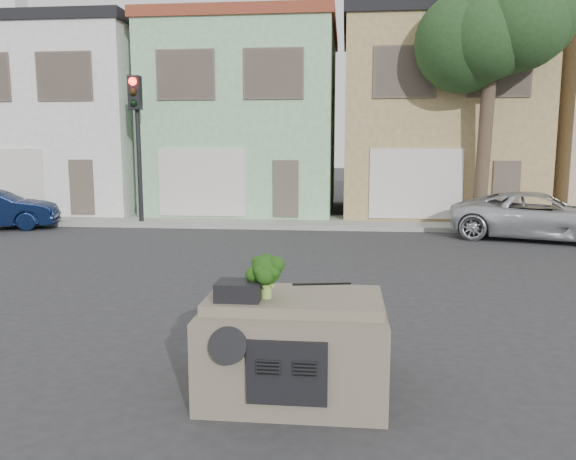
# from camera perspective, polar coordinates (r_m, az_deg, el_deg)

# --- Properties ---
(ground_plane) EXTENTS (120.00, 120.00, 0.00)m
(ground_plane) POSITION_cam_1_polar(r_m,az_deg,el_deg) (9.56, 2.35, -8.22)
(ground_plane) COLOR #303033
(ground_plane) RESTS_ON ground
(sidewalk) EXTENTS (40.00, 3.00, 0.15)m
(sidewalk) POSITION_cam_1_polar(r_m,az_deg,el_deg) (19.82, 4.21, 0.79)
(sidewalk) COLOR gray
(sidewalk) RESTS_ON ground
(townhouse_white) EXTENTS (7.20, 8.20, 7.55)m
(townhouse_white) POSITION_cam_1_polar(r_m,az_deg,el_deg) (26.32, -20.53, 10.28)
(townhouse_white) COLOR white
(townhouse_white) RESTS_ON ground
(townhouse_mint) EXTENTS (7.20, 8.20, 7.55)m
(townhouse_mint) POSITION_cam_1_polar(r_m,az_deg,el_deg) (24.00, -3.95, 11.01)
(townhouse_mint) COLOR #92C896
(townhouse_mint) RESTS_ON ground
(townhouse_tan) EXTENTS (7.20, 8.20, 7.55)m
(townhouse_tan) POSITION_cam_1_polar(r_m,az_deg,el_deg) (23.91, 14.40, 10.77)
(townhouse_tan) COLOR tan
(townhouse_tan) RESTS_ON ground
(silver_pickup) EXTENTS (5.48, 3.72, 1.39)m
(silver_pickup) POSITION_cam_1_polar(r_m,az_deg,el_deg) (18.22, 24.02, -0.87)
(silver_pickup) COLOR silver
(silver_pickup) RESTS_ON ground
(traffic_signal) EXTENTS (0.40, 0.40, 5.10)m
(traffic_signal) POSITION_cam_1_polar(r_m,az_deg,el_deg) (19.92, -15.01, 7.71)
(traffic_signal) COLOR black
(traffic_signal) RESTS_ON ground
(tree_near) EXTENTS (4.40, 4.00, 8.50)m
(tree_near) POSITION_cam_1_polar(r_m,az_deg,el_deg) (19.51, 19.50, 12.50)
(tree_near) COLOR #22401D
(tree_near) RESTS_ON ground
(car_dashboard) EXTENTS (2.00, 1.80, 1.12)m
(car_dashboard) POSITION_cam_1_polar(r_m,az_deg,el_deg) (6.54, 0.75, -11.11)
(car_dashboard) COLOR #6F6554
(car_dashboard) RESTS_ON ground
(instrument_hump) EXTENTS (0.48, 0.38, 0.20)m
(instrument_hump) POSITION_cam_1_polar(r_m,az_deg,el_deg) (6.09, -5.01, -6.14)
(instrument_hump) COLOR black
(instrument_hump) RESTS_ON car_dashboard
(wiper_arm) EXTENTS (0.69, 0.15, 0.02)m
(wiper_arm) POSITION_cam_1_polar(r_m,az_deg,el_deg) (6.72, 3.44, -5.49)
(wiper_arm) COLOR black
(wiper_arm) RESTS_ON car_dashboard
(broccoli) EXTENTS (0.56, 0.56, 0.48)m
(broccoli) POSITION_cam_1_polar(r_m,az_deg,el_deg) (6.10, -2.25, -4.73)
(broccoli) COLOR #16370C
(broccoli) RESTS_ON car_dashboard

